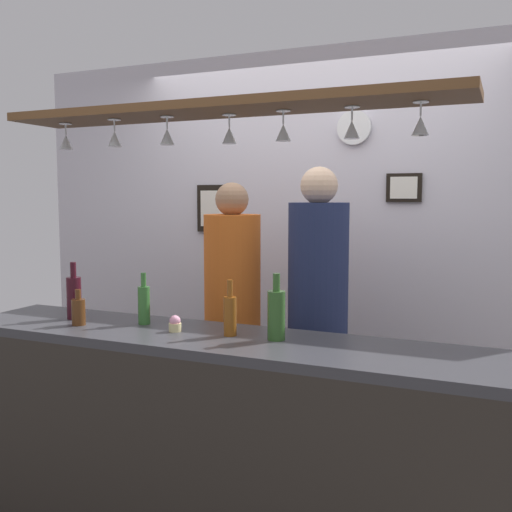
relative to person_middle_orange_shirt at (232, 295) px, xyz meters
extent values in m
plane|color=#4C4742|center=(0.30, -0.43, -1.02)|extent=(8.00, 8.00, 0.00)
cube|color=silver|center=(0.30, 0.67, 0.28)|extent=(4.40, 0.06, 2.60)
cube|color=#38383D|center=(0.30, -0.78, -0.07)|extent=(2.70, 0.55, 0.04)
cube|color=#2D2823|center=(0.30, -1.04, -0.56)|extent=(2.65, 0.04, 0.93)
cube|color=brown|center=(0.30, -0.73, 0.98)|extent=(2.20, 0.36, 0.04)
cylinder|color=silver|center=(-0.60, -0.73, 0.96)|extent=(0.06, 0.06, 0.00)
cylinder|color=silver|center=(-0.60, -0.73, 0.93)|extent=(0.01, 0.01, 0.06)
cone|color=silver|center=(-0.60, -0.73, 0.87)|extent=(0.07, 0.07, 0.08)
cylinder|color=silver|center=(-0.27, -0.75, 0.96)|extent=(0.06, 0.06, 0.00)
cylinder|color=silver|center=(-0.27, -0.75, 0.93)|extent=(0.01, 0.01, 0.06)
cone|color=silver|center=(-0.27, -0.75, 0.87)|extent=(0.07, 0.07, 0.08)
cylinder|color=silver|center=(0.02, -0.74, 0.96)|extent=(0.06, 0.06, 0.00)
cylinder|color=silver|center=(0.02, -0.74, 0.93)|extent=(0.01, 0.01, 0.06)
cone|color=silver|center=(0.02, -0.74, 0.87)|extent=(0.07, 0.07, 0.08)
cylinder|color=silver|center=(0.32, -0.68, 0.96)|extent=(0.06, 0.06, 0.00)
cylinder|color=silver|center=(0.32, -0.68, 0.93)|extent=(0.01, 0.01, 0.06)
cone|color=silver|center=(0.32, -0.68, 0.87)|extent=(0.07, 0.07, 0.08)
cylinder|color=silver|center=(0.59, -0.69, 0.96)|extent=(0.06, 0.06, 0.00)
cylinder|color=silver|center=(0.59, -0.69, 0.93)|extent=(0.01, 0.01, 0.06)
cone|color=silver|center=(0.59, -0.69, 0.87)|extent=(0.07, 0.07, 0.08)
cylinder|color=silver|center=(0.89, -0.68, 0.96)|extent=(0.06, 0.06, 0.00)
cylinder|color=silver|center=(0.89, -0.68, 0.93)|extent=(0.01, 0.01, 0.06)
cone|color=silver|center=(0.89, -0.68, 0.87)|extent=(0.07, 0.07, 0.08)
cylinder|color=silver|center=(1.17, -0.70, 0.96)|extent=(0.06, 0.06, 0.00)
cylinder|color=silver|center=(1.17, -0.70, 0.93)|extent=(0.01, 0.01, 0.06)
cone|color=silver|center=(1.17, -0.70, 0.87)|extent=(0.07, 0.07, 0.08)
cube|color=#2D334C|center=(0.00, 0.00, -0.62)|extent=(0.17, 0.18, 0.81)
cylinder|color=orange|center=(0.00, 0.00, 0.13)|extent=(0.34, 0.34, 0.70)
sphere|color=#9E7556|center=(0.00, 0.00, 0.57)|extent=(0.20, 0.20, 0.20)
cube|color=#2D334C|center=(0.54, 0.00, -0.60)|extent=(0.17, 0.18, 0.85)
cylinder|color=navy|center=(0.54, 0.00, 0.19)|extent=(0.34, 0.34, 0.74)
sphere|color=beige|center=(0.54, 0.00, 0.65)|extent=(0.21, 0.21, 0.21)
cylinder|color=#336B2D|center=(-0.15, -0.70, 0.04)|extent=(0.06, 0.06, 0.19)
cylinder|color=#336B2D|center=(-0.15, -0.70, 0.17)|extent=(0.03, 0.03, 0.07)
cylinder|color=brown|center=(0.35, -0.75, 0.04)|extent=(0.06, 0.06, 0.18)
cylinder|color=brown|center=(0.35, -0.75, 0.17)|extent=(0.03, 0.03, 0.08)
cylinder|color=#2D5623|center=(0.58, -0.74, 0.06)|extent=(0.08, 0.08, 0.22)
cylinder|color=#2D5623|center=(0.58, -0.74, 0.21)|extent=(0.03, 0.03, 0.08)
cylinder|color=#380F19|center=(-0.56, -0.74, 0.06)|extent=(0.08, 0.08, 0.22)
cylinder|color=#380F19|center=(-0.56, -0.74, 0.21)|extent=(0.03, 0.03, 0.08)
cylinder|color=#512D14|center=(-0.44, -0.85, 0.01)|extent=(0.07, 0.07, 0.13)
cylinder|color=#512D14|center=(-0.44, -0.85, 0.10)|extent=(0.03, 0.03, 0.05)
cylinder|color=beige|center=(0.08, -0.78, -0.03)|extent=(0.06, 0.06, 0.04)
sphere|color=pink|center=(0.08, -0.78, 0.00)|extent=(0.05, 0.05, 0.05)
cube|color=black|center=(0.90, 0.63, 0.65)|extent=(0.22, 0.02, 0.18)
cube|color=white|center=(0.90, 0.61, 0.65)|extent=(0.17, 0.01, 0.14)
cube|color=black|center=(-0.45, 0.63, 0.50)|extent=(0.26, 0.02, 0.34)
cube|color=white|center=(-0.45, 0.61, 0.50)|extent=(0.20, 0.01, 0.26)
cylinder|color=white|center=(0.58, 0.62, 1.03)|extent=(0.22, 0.03, 0.22)
camera|label=1|loc=(1.51, -3.11, 0.58)|focal=40.75mm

